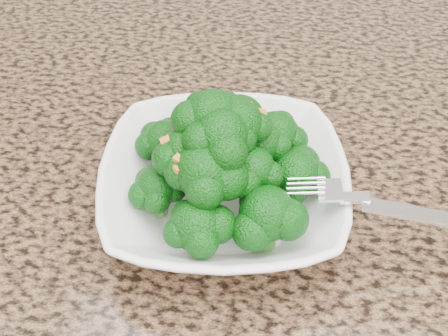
# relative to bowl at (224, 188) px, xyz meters

# --- Properties ---
(granite_counter) EXTENTS (1.64, 1.04, 0.03)m
(granite_counter) POSITION_rel_bowl_xyz_m (0.11, 0.01, -0.04)
(granite_counter) COLOR brown
(granite_counter) RESTS_ON cabinet
(bowl) EXTENTS (0.24, 0.24, 0.05)m
(bowl) POSITION_rel_bowl_xyz_m (0.00, 0.00, 0.00)
(bowl) COLOR white
(bowl) RESTS_ON granite_counter
(broccoli_pile) EXTENTS (0.18, 0.18, 0.08)m
(broccoli_pile) POSITION_rel_bowl_xyz_m (0.00, 0.00, 0.06)
(broccoli_pile) COLOR #084B0A
(broccoli_pile) RESTS_ON bowl
(garlic_topping) EXTENTS (0.11, 0.11, 0.01)m
(garlic_topping) POSITION_rel_bowl_xyz_m (0.00, 0.00, 0.11)
(garlic_topping) COLOR #C07C2E
(garlic_topping) RESTS_ON broccoli_pile
(fork) EXTENTS (0.19, 0.05, 0.01)m
(fork) POSITION_rel_bowl_xyz_m (0.11, -0.02, 0.03)
(fork) COLOR silver
(fork) RESTS_ON bowl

